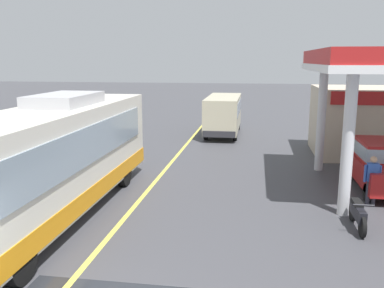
% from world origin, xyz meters
% --- Properties ---
extents(ground, '(120.00, 120.00, 0.00)m').
position_xyz_m(ground, '(0.00, 20.00, 0.00)').
color(ground, '#424247').
extents(lane_divider_stripe, '(0.16, 50.00, 0.01)m').
position_xyz_m(lane_divider_stripe, '(0.00, 15.00, 0.00)').
color(lane_divider_stripe, '#D8CC4C').
rests_on(lane_divider_stripe, ground).
extents(coach_bus_main, '(2.60, 11.04, 3.69)m').
position_xyz_m(coach_bus_main, '(-2.14, 6.13, 1.72)').
color(coach_bus_main, silver).
rests_on(coach_bus_main, ground).
extents(car_at_pump, '(1.70, 4.20, 1.82)m').
position_xyz_m(car_at_pump, '(8.46, 10.47, 1.01)').
color(car_at_pump, maroon).
rests_on(car_at_pump, ground).
extents(minibus_opposing_lane, '(2.04, 6.13, 2.44)m').
position_xyz_m(minibus_opposing_lane, '(1.80, 21.20, 1.47)').
color(minibus_opposing_lane, '#BFB799').
rests_on(minibus_opposing_lane, ground).
extents(motorcycle_parked_forecourt, '(0.55, 1.80, 0.92)m').
position_xyz_m(motorcycle_parked_forecourt, '(6.83, 6.50, 0.44)').
color(motorcycle_parked_forecourt, black).
rests_on(motorcycle_parked_forecourt, ground).
extents(pedestrian_near_pump, '(0.55, 0.22, 1.66)m').
position_xyz_m(pedestrian_near_pump, '(7.72, 8.64, 0.93)').
color(pedestrian_near_pump, '#33333F').
rests_on(pedestrian_near_pump, ground).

